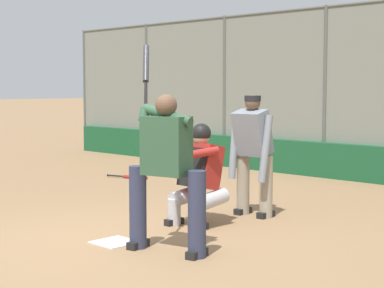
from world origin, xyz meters
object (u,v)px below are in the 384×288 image
(batter_at_plate, at_px, (166,167))
(catcher_behind_plate, at_px, (197,173))
(umpire_home, at_px, (253,152))
(spare_bat_near_backstop, at_px, (132,177))

(batter_at_plate, bearing_deg, catcher_behind_plate, -72.44)
(umpire_home, bearing_deg, batter_at_plate, 102.14)
(batter_at_plate, distance_m, catcher_behind_plate, 1.37)
(batter_at_plate, xyz_separation_m, spare_bat_near_backstop, (4.40, -3.26, -0.87))
(batter_at_plate, height_order, catcher_behind_plate, batter_at_plate)
(spare_bat_near_backstop, bearing_deg, batter_at_plate, -54.12)
(catcher_behind_plate, height_order, spare_bat_near_backstop, catcher_behind_plate)
(catcher_behind_plate, distance_m, spare_bat_near_backstop, 4.31)
(umpire_home, bearing_deg, spare_bat_near_backstop, -19.35)
(batter_at_plate, xyz_separation_m, catcher_behind_plate, (0.68, -1.17, -0.24))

